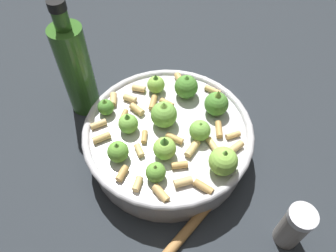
{
  "coord_description": "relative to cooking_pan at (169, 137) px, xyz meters",
  "views": [
    {
      "loc": [
        0.14,
        0.3,
        0.51
      ],
      "look_at": [
        0.0,
        0.0,
        0.08
      ],
      "focal_mm": 34.31,
      "sensor_mm": 36.0,
      "label": 1
    }
  ],
  "objects": [
    {
      "name": "ground_plane",
      "position": [
        0.0,
        -0.0,
        -0.04
      ],
      "size": [
        2.4,
        2.4,
        0.0
      ],
      "primitive_type": "plane",
      "color": "#23282D"
    },
    {
      "name": "olive_oil_bottle",
      "position": [
        0.11,
        -0.18,
        0.06
      ],
      "size": [
        0.06,
        0.06,
        0.24
      ],
      "color": "#336023",
      "rests_on": "ground"
    },
    {
      "name": "cooking_pan",
      "position": [
        0.0,
        0.0,
        0.0
      ],
      "size": [
        0.3,
        0.3,
        0.12
      ],
      "color": "#B7B7BC",
      "rests_on": "ground"
    },
    {
      "name": "wooden_spoon",
      "position": [
        0.06,
        0.16,
        -0.04
      ],
      "size": [
        0.23,
        0.12,
        0.02
      ],
      "color": "#9E703D",
      "rests_on": "ground"
    },
    {
      "name": "pepper_shaker",
      "position": [
        -0.1,
        0.23,
        0.0
      ],
      "size": [
        0.04,
        0.04,
        0.09
      ],
      "color": "gray",
      "rests_on": "ground"
    }
  ]
}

